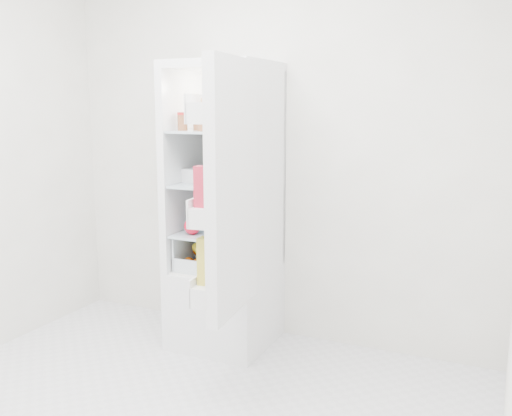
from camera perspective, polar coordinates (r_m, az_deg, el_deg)
The scene contains 20 objects.
room_walls at distance 2.44m, azimuth -12.68°, elevation 11.27°, with size 3.02×3.02×2.61m.
refrigerator at distance 3.70m, azimuth -2.83°, elevation -3.40°, with size 0.60×0.60×1.80m.
shelf_low at distance 3.63m, azimuth -3.30°, elevation -2.46°, with size 0.49×0.53×0.01m, color #AEC0CC.
shelf_mid at distance 3.58m, azimuth -3.35°, elevation 2.39°, with size 0.49×0.53×0.01m, color #AEC0CC.
shelf_top at distance 3.55m, azimuth -3.41°, elevation 7.67°, with size 0.49×0.53×0.01m, color #AEC0CC.
crisper_left at distance 3.72m, azimuth -4.95°, elevation -4.24°, with size 0.23×0.46×0.22m, color silver, non-canonical shape.
crisper_right at distance 3.61m, azimuth -1.56°, elevation -4.66°, with size 0.23×0.46×0.22m, color silver, non-canonical shape.
condiment_jars at distance 3.50m, azimuth -4.01°, elevation 8.45°, with size 0.46×0.34×0.08m.
squeeze_bottle at distance 3.54m, azimuth 0.43°, elevation 9.09°, with size 0.05×0.05×0.16m, color white.
tub_white at distance 3.63m, azimuth -5.98°, elevation 3.26°, with size 0.13×0.13×0.09m, color silver.
tub_cream at distance 3.50m, azimuth -4.32°, elevation 2.84°, with size 0.11×0.11×0.06m, color white.
tin_red at distance 3.41m, azimuth -1.14°, elevation 2.64°, with size 0.09×0.09×0.06m, color red.
foil_tray at distance 3.60m, azimuth -3.76°, elevation 2.84°, with size 0.14×0.11×0.04m, color silver.
red_cabbage at distance 3.49m, azimuth -1.58°, elevation -1.40°, with size 0.17×0.17×0.17m, color #5C1F53.
bell_pepper at distance 3.55m, azimuth -6.39°, elevation -1.83°, with size 0.10×0.10×0.10m, color red.
mushroom_bowl at distance 3.79m, azimuth -4.80°, elevation -1.25°, with size 0.16×0.16×0.08m, color #90C0D6.
salad_bag at distance 3.35m, azimuth -2.21°, elevation -2.33°, with size 0.12×0.12×0.12m, color #A7B98A.
citrus_pile at distance 3.70m, azimuth -5.27°, elevation -4.69°, with size 0.20×0.31×0.16m.
veg_pile at distance 3.62m, azimuth -1.50°, elevation -5.40°, with size 0.16×0.30×0.10m.
fridge_door at distance 2.91m, azimuth -2.86°, elevation 1.46°, with size 0.23×0.60×1.30m.
Camera 1 is at (1.47, -1.94, 1.53)m, focal length 40.00 mm.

